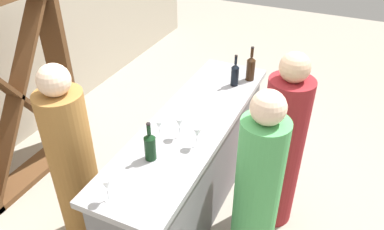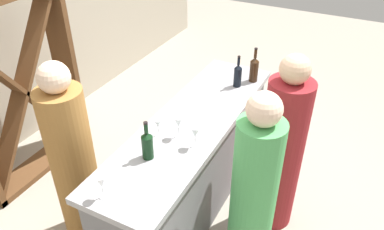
% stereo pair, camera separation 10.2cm
% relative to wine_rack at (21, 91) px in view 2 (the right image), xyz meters
% --- Properties ---
extents(ground_plane, '(12.00, 12.00, 0.00)m').
position_rel_wine_rack_xyz_m(ground_plane, '(0.23, -1.65, -0.89)').
color(ground_plane, '#9E9384').
extents(bar_counter, '(2.18, 0.60, 0.94)m').
position_rel_wine_rack_xyz_m(bar_counter, '(0.23, -1.65, -0.41)').
color(bar_counter, slate).
rests_on(bar_counter, ground).
extents(wine_rack, '(1.22, 0.28, 1.78)m').
position_rel_wine_rack_xyz_m(wine_rack, '(0.00, 0.00, 0.00)').
color(wine_rack, brown).
rests_on(wine_rack, ground).
extents(wine_bottle_leftmost_dark_green, '(0.08, 0.08, 0.29)m').
position_rel_wine_rack_xyz_m(wine_bottle_leftmost_dark_green, '(-0.31, -1.59, 0.17)').
color(wine_bottle_leftmost_dark_green, black).
rests_on(wine_bottle_leftmost_dark_green, bar_counter).
extents(wine_bottle_second_left_near_black, '(0.07, 0.07, 0.30)m').
position_rel_wine_rack_xyz_m(wine_bottle_second_left_near_black, '(0.91, -1.76, 0.17)').
color(wine_bottle_second_left_near_black, black).
rests_on(wine_bottle_second_left_near_black, bar_counter).
extents(wine_bottle_center_amber_brown, '(0.08, 0.08, 0.33)m').
position_rel_wine_rack_xyz_m(wine_bottle_center_amber_brown, '(1.07, -1.86, 0.18)').
color(wine_bottle_center_amber_brown, '#331E0F').
rests_on(wine_bottle_center_amber_brown, bar_counter).
extents(wine_glass_near_left, '(0.07, 0.07, 0.17)m').
position_rel_wine_rack_xyz_m(wine_glass_near_left, '(-0.05, -1.82, 0.18)').
color(wine_glass_near_left, white).
rests_on(wine_glass_near_left, bar_counter).
extents(wine_glass_near_center, '(0.07, 0.07, 0.17)m').
position_rel_wine_rack_xyz_m(wine_glass_near_center, '(-0.01, -1.66, 0.18)').
color(wine_glass_near_center, white).
rests_on(wine_glass_near_center, bar_counter).
extents(wine_glass_near_right, '(0.06, 0.06, 0.17)m').
position_rel_wine_rack_xyz_m(wine_glass_near_right, '(-0.75, -1.55, 0.17)').
color(wine_glass_near_right, white).
rests_on(wine_glass_near_right, bar_counter).
extents(wine_glass_far_left, '(0.06, 0.06, 0.14)m').
position_rel_wine_rack_xyz_m(wine_glass_far_left, '(-0.06, -1.52, 0.16)').
color(wine_glass_far_left, white).
rests_on(wine_glass_far_left, bar_counter).
extents(person_left_guest, '(0.39, 0.39, 1.56)m').
position_rel_wine_rack_xyz_m(person_left_guest, '(-0.14, -2.31, -0.15)').
color(person_left_guest, '#4CA559').
rests_on(person_left_guest, ground).
extents(person_center_guest, '(0.39, 0.39, 1.57)m').
position_rel_wine_rack_xyz_m(person_center_guest, '(0.43, -2.34, -0.16)').
color(person_center_guest, maroon).
rests_on(person_center_guest, ground).
extents(person_right_guest, '(0.35, 0.35, 1.58)m').
position_rel_wine_rack_xyz_m(person_right_guest, '(-0.42, -0.97, -0.15)').
color(person_right_guest, '#9E6B33').
rests_on(person_right_guest, ground).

